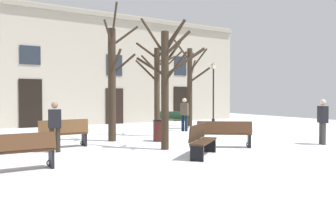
% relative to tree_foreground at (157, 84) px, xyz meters
% --- Properties ---
extents(ground_plane, '(30.71, 30.71, 0.00)m').
position_rel_tree_foreground_xyz_m(ground_plane, '(0.63, -1.58, -2.27)').
color(ground_plane, white).
extents(building_facade, '(19.19, 0.60, 6.99)m').
position_rel_tree_foreground_xyz_m(building_facade, '(0.62, 7.16, 1.28)').
color(building_facade, '#BCB29E').
rests_on(building_facade, ground).
extents(tree_foreground, '(1.93, 2.54, 4.80)m').
position_rel_tree_foreground_xyz_m(tree_foreground, '(0.00, 0.00, 0.00)').
color(tree_foreground, '#382B1E').
rests_on(tree_foreground, ground).
extents(tree_center, '(1.87, 2.00, 4.45)m').
position_rel_tree_foreground_xyz_m(tree_center, '(-1.43, -3.27, -0.05)').
color(tree_center, '#382B1E').
rests_on(tree_center, ground).
extents(tree_right_of_center, '(2.22, 2.17, 5.02)m').
position_rel_tree_foreground_xyz_m(tree_right_of_center, '(3.94, 3.24, 0.26)').
color(tree_right_of_center, '#382B1E').
rests_on(tree_right_of_center, ground).
extents(tree_near_facade, '(1.70, 2.11, 5.15)m').
position_rel_tree_foreground_xyz_m(tree_near_facade, '(-2.24, -0.53, 0.08)').
color(tree_near_facade, '#382B1E').
rests_on(tree_near_facade, ground).
extents(streetlamp, '(0.30, 0.30, 4.05)m').
position_rel_tree_foreground_xyz_m(streetlamp, '(7.21, 5.22, 0.20)').
color(streetlamp, black).
rests_on(streetlamp, ground).
extents(litter_bin, '(0.49, 0.49, 0.82)m').
position_rel_tree_foreground_xyz_m(litter_bin, '(-0.71, -1.48, -1.86)').
color(litter_bin, '#4C1E19').
rests_on(litter_bin, ground).
extents(bench_near_center_tree, '(1.93, 0.53, 0.89)m').
position_rel_tree_foreground_xyz_m(bench_near_center_tree, '(-6.08, -4.28, -1.79)').
color(bench_near_center_tree, '#51331E').
rests_on(bench_near_center_tree, ground).
extents(bench_by_litter_bin, '(1.68, 0.59, 0.96)m').
position_rel_tree_foreground_xyz_m(bench_by_litter_bin, '(-4.28, -1.27, -1.78)').
color(bench_by_litter_bin, brown).
rests_on(bench_by_litter_bin, ground).
extents(bench_far_corner, '(1.75, 1.40, 0.90)m').
position_rel_tree_foreground_xyz_m(bench_far_corner, '(0.46, -3.91, -1.79)').
color(bench_far_corner, '#51331E').
rests_on(bench_far_corner, ground).
extents(bench_facing_shops, '(1.54, 1.37, 0.93)m').
position_rel_tree_foreground_xyz_m(bench_facing_shops, '(-1.17, -4.86, -1.79)').
color(bench_facing_shops, '#3D2819').
rests_on(bench_facing_shops, ground).
extents(bench_back_to_back_left, '(1.59, 1.31, 0.92)m').
position_rel_tree_foreground_xyz_m(bench_back_to_back_left, '(2.41, 2.64, -1.79)').
color(bench_back_to_back_left, '#2D4C33').
rests_on(bench_back_to_back_left, ground).
extents(person_near_bench, '(0.42, 0.30, 1.56)m').
position_rel_tree_foreground_xyz_m(person_near_bench, '(-4.68, -2.02, -1.41)').
color(person_near_bench, '#2D271E').
rests_on(person_near_bench, ground).
extents(person_crossing_plaza, '(0.39, 0.44, 1.65)m').
position_rel_tree_foreground_xyz_m(person_crossing_plaza, '(2.12, 1.07, -1.36)').
color(person_crossing_plaza, black).
rests_on(person_crossing_plaza, ground).
extents(person_by_shop_door, '(0.37, 0.44, 1.63)m').
position_rel_tree_foreground_xyz_m(person_by_shop_door, '(3.95, -5.18, -1.37)').
color(person_by_shop_door, '#403D3A').
rests_on(person_by_shop_door, ground).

